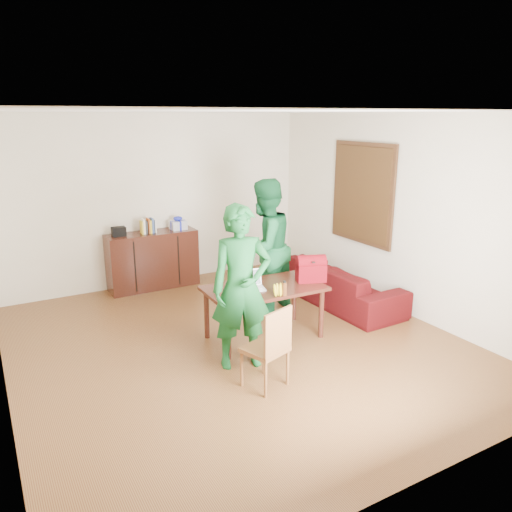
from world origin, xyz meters
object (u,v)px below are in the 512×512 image
sofa (340,283)px  person_near (241,287)px  red_bag (311,271)px  person_far (265,248)px  laptop (252,286)px  table (264,293)px  chair (266,363)px  bottle (284,288)px

sofa → person_near: bearing=112.7°
red_bag → person_near: bearing=-141.7°
person_near → person_far: 1.53m
person_far → laptop: bearing=31.0°
table → sofa: size_ratio=0.71×
chair → laptop: (0.39, 0.99, 0.45)m
table → red_bag: 0.66m
chair → bottle: (0.61, 0.63, 0.50)m
person_far → laptop: size_ratio=5.44×
person_far → sofa: (1.14, -0.24, -0.63)m
chair → person_near: person_near is taller
person_far → sofa: 1.33m
sofa → person_far: bearing=77.1°
person_far → sofa: bearing=149.0°
bottle → red_bag: size_ratio=0.50×
bottle → sofa: (1.52, 0.85, -0.46)m
sofa → bottle: bearing=117.9°
table → person_near: (-0.56, -0.47, 0.31)m
laptop → bottle: 0.43m
chair → bottle: size_ratio=4.89×
laptop → sofa: bearing=29.7°
chair → sofa: size_ratio=0.43×
laptop → sofa: laptop is taller
person_near → bottle: bearing=23.1°
chair → sofa: chair is taller
table → bottle: bearing=-80.5°
chair → bottle: 1.01m
bottle → sofa: size_ratio=0.09×
laptop → red_bag: size_ratio=0.96×
chair → sofa: 2.59m
chair → person_far: (0.99, 1.71, 0.68)m
chair → sofa: (2.13, 1.47, 0.04)m
table → person_far: (0.42, 0.71, 0.35)m
table → person_near: bearing=-138.1°
table → sofa: 1.66m
person_far → bottle: (-0.38, -1.08, -0.18)m
chair → person_far: bearing=41.9°
table → red_bag: size_ratio=4.06×
bottle → chair: bearing=-134.5°
person_near → chair: bearing=-76.6°
chair → person_far: 2.09m
chair → person_near: bearing=71.1°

